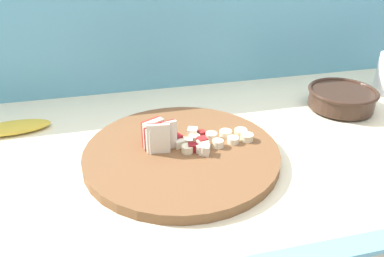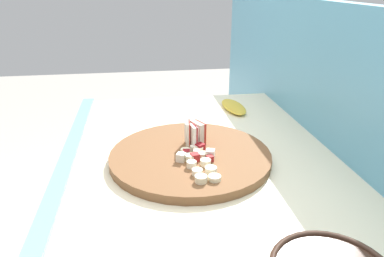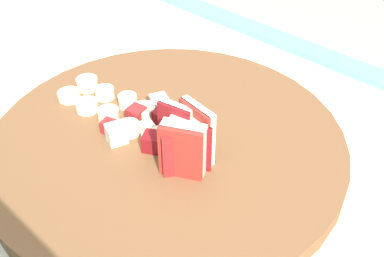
# 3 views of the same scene
# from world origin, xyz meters

# --- Properties ---
(cutting_board) EXTENTS (0.40, 0.40, 0.02)m
(cutting_board) POSITION_xyz_m (-0.12, -0.03, 0.95)
(cutting_board) COLOR brown
(cutting_board) RESTS_ON tiled_countertop
(apple_wedge_fan) EXTENTS (0.07, 0.06, 0.06)m
(apple_wedge_fan) POSITION_xyz_m (-0.17, -0.01, 0.99)
(apple_wedge_fan) COLOR #B22D23
(apple_wedge_fan) RESTS_ON cutting_board
(apple_dice_pile) EXTENTS (0.08, 0.10, 0.02)m
(apple_dice_pile) POSITION_xyz_m (-0.09, -0.02, 0.97)
(apple_dice_pile) COLOR #A32323
(apple_dice_pile) RESTS_ON cutting_board
(banana_slice_rows) EXTENTS (0.17, 0.07, 0.02)m
(banana_slice_rows) POSITION_xyz_m (-0.05, -0.02, 0.97)
(banana_slice_rows) COLOR beige
(banana_slice_rows) RESTS_ON cutting_board
(banana_peel) EXTENTS (0.17, 0.08, 0.02)m
(banana_peel) POSITION_xyz_m (-0.48, 0.18, 0.95)
(banana_peel) COLOR gold
(banana_peel) RESTS_ON tiled_countertop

